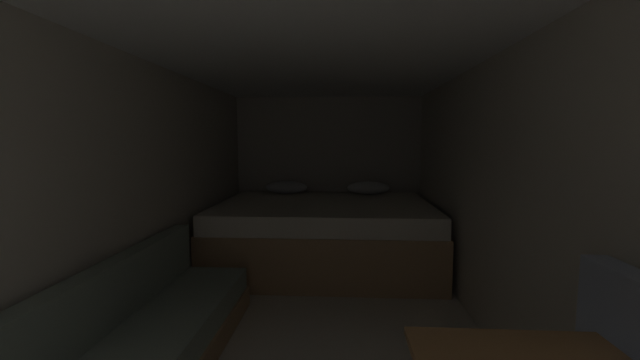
{
  "coord_description": "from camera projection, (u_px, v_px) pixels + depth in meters",
  "views": [
    {
      "loc": [
        0.21,
        -0.24,
        1.42
      ],
      "look_at": [
        0.03,
        2.75,
        1.11
      ],
      "focal_mm": 21.49,
      "sensor_mm": 36.0,
      "label": 1
    }
  ],
  "objects": [
    {
      "name": "ground_plane",
      "position": [
        312.0,
        346.0,
        2.66
      ],
      "size": [
        7.41,
        7.41,
        0.0
      ],
      "primitive_type": "plane",
      "color": "beige"
    },
    {
      "name": "bed",
      "position": [
        324.0,
        233.0,
        4.38
      ],
      "size": [
        2.38,
        1.81,
        0.89
      ],
      "color": "tan",
      "rests_on": "ground"
    },
    {
      "name": "wall_right",
      "position": [
        507.0,
        205.0,
        2.48
      ],
      "size": [
        0.05,
        5.41,
        2.01
      ],
      "primitive_type": "cube",
      "color": "beige",
      "rests_on": "ground"
    },
    {
      "name": "wall_left",
      "position": [
        128.0,
        201.0,
        2.64
      ],
      "size": [
        0.05,
        5.41,
        2.01
      ],
      "primitive_type": "cube",
      "color": "beige",
      "rests_on": "ground"
    },
    {
      "name": "wall_back",
      "position": [
        328.0,
        171.0,
        5.27
      ],
      "size": [
        2.6,
        0.05,
        2.01
      ],
      "primitive_type": "cube",
      "color": "beige",
      "rests_on": "ground"
    },
    {
      "name": "ceiling_slab",
      "position": [
        311.0,
        44.0,
        2.46
      ],
      "size": [
        2.6,
        5.41,
        0.05
      ],
      "primitive_type": "cube",
      "color": "white",
      "rests_on": "wall_left"
    }
  ]
}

